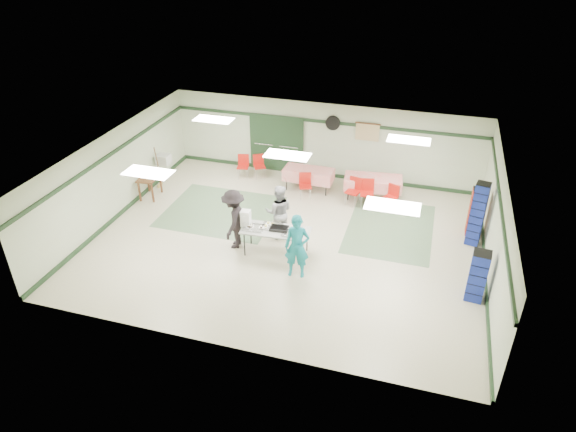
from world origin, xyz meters
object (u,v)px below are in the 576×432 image
(chair_d, at_px, (305,183))
(volunteer_grey, at_px, (279,212))
(volunteer_teal, at_px, (297,247))
(crate_stack_red, at_px, (476,212))
(crate_stack_blue_a, at_px, (477,214))
(chair_loose_a, at_px, (259,164))
(volunteer_dark, at_px, (234,219))
(dining_table_a, at_px, (373,182))
(office_printer, at_px, (163,159))
(chair_a, at_px, (367,190))
(serving_table, at_px, (276,231))
(chair_b, at_px, (354,188))
(printer_table, at_px, (149,180))
(broom, at_px, (158,166))
(dining_table_b, at_px, (308,174))
(chair_loose_b, at_px, (243,164))
(chair_c, at_px, (392,195))
(crate_stack_blue_b, at_px, (478,276))

(chair_d, bearing_deg, volunteer_grey, -111.73)
(volunteer_teal, height_order, crate_stack_red, volunteer_teal)
(crate_stack_blue_a, xyz_separation_m, crate_stack_red, (0.00, 0.52, -0.22))
(chair_d, distance_m, chair_loose_a, 2.24)
(volunteer_dark, distance_m, dining_table_a, 5.20)
(office_printer, bearing_deg, chair_a, 4.83)
(serving_table, distance_m, chair_b, 3.80)
(volunteer_teal, height_order, printer_table, volunteer_teal)
(serving_table, relative_size, chair_d, 2.26)
(dining_table_a, distance_m, broom, 7.31)
(dining_table_b, height_order, chair_loose_b, chair_loose_b)
(chair_a, xyz_separation_m, printer_table, (-7.01, -1.47, 0.08))
(chair_loose_b, bearing_deg, chair_a, -21.95)
(volunteer_teal, relative_size, crate_stack_blue_a, 0.92)
(office_printer, height_order, broom, broom)
(serving_table, distance_m, crate_stack_red, 5.87)
(office_printer, bearing_deg, chair_b, 5.02)
(office_printer, relative_size, broom, 0.29)
(dining_table_b, height_order, chair_a, chair_a)
(printer_table, xyz_separation_m, broom, (-0.08, 0.79, 0.13))
(chair_loose_b, xyz_separation_m, crate_stack_blue_a, (7.86, -2.21, 0.44))
(serving_table, relative_size, crate_stack_blue_a, 1.01)
(chair_c, relative_size, chair_d, 0.98)
(crate_stack_blue_b, height_order, broom, broom)
(broom, bearing_deg, dining_table_b, 0.24)
(dining_table_b, distance_m, chair_loose_b, 2.50)
(crate_stack_blue_a, distance_m, broom, 10.40)
(broom, bearing_deg, volunteer_teal, -44.79)
(serving_table, xyz_separation_m, chair_d, (-0.08, 3.45, -0.19))
(chair_b, relative_size, crate_stack_blue_a, 0.48)
(office_printer, bearing_deg, chair_c, 4.37)
(volunteer_grey, relative_size, broom, 1.12)
(volunteer_teal, distance_m, crate_stack_blue_a, 5.30)
(broom, bearing_deg, office_printer, 59.37)
(serving_table, xyz_separation_m, broom, (-5.12, 2.78, 0.05))
(crate_stack_red, height_order, office_printer, crate_stack_red)
(chair_c, relative_size, office_printer, 1.93)
(chair_c, distance_m, chair_loose_a, 4.95)
(chair_c, height_order, chair_d, chair_d)
(chair_a, height_order, crate_stack_blue_a, crate_stack_blue_a)
(chair_c, bearing_deg, dining_table_a, 165.15)
(volunteer_teal, distance_m, chair_b, 4.34)
(volunteer_dark, relative_size, chair_a, 1.92)
(chair_d, distance_m, office_printer, 4.99)
(office_printer, bearing_deg, crate_stack_blue_b, -17.55)
(chair_loose_a, bearing_deg, office_printer, 175.37)
(chair_a, relative_size, office_printer, 2.11)
(dining_table_b, relative_size, crate_stack_blue_b, 1.25)
(chair_b, xyz_separation_m, broom, (-6.68, -0.68, 0.21))
(crate_stack_red, distance_m, printer_table, 10.32)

